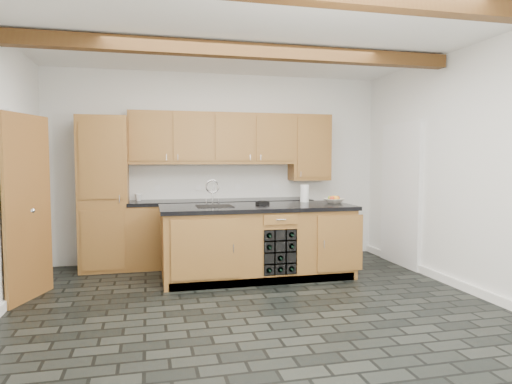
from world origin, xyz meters
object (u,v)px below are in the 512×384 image
(kitchen_scale, at_px, (262,203))
(fruit_bowl, at_px, (334,201))
(paper_towel, at_px, (305,193))
(island, at_px, (258,241))

(kitchen_scale, bearing_deg, fruit_bowl, -21.57)
(kitchen_scale, bearing_deg, paper_towel, -0.48)
(kitchen_scale, relative_size, paper_towel, 0.78)
(fruit_bowl, bearing_deg, island, -176.20)
(fruit_bowl, relative_size, paper_towel, 1.07)
(fruit_bowl, height_order, paper_towel, paper_towel)
(kitchen_scale, xyz_separation_m, fruit_bowl, (0.99, -0.01, 0.01))
(fruit_bowl, bearing_deg, paper_towel, 141.61)
(island, distance_m, fruit_bowl, 1.18)
(kitchen_scale, distance_m, paper_towel, 0.71)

